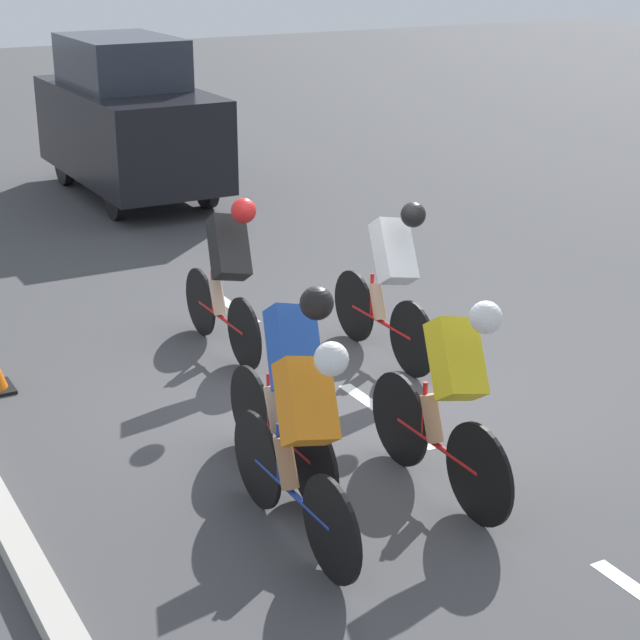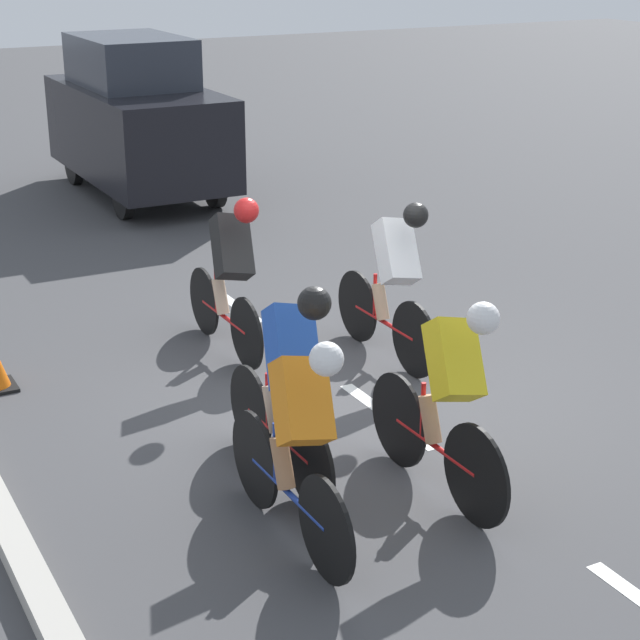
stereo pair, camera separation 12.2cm
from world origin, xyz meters
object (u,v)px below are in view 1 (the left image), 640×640
(cyclist_blue, at_px, (291,378))
(support_car, at_px, (128,119))
(cyclist_orange, at_px, (302,437))
(cyclist_yellow, at_px, (450,393))
(cyclist_white, at_px, (391,277))
(cyclist_black, at_px, (227,271))

(cyclist_blue, xyz_separation_m, support_car, (-1.99, -9.02, 0.33))
(cyclist_orange, bearing_deg, cyclist_yellow, -176.25)
(cyclist_white, distance_m, support_car, 7.38)
(cyclist_white, relative_size, cyclist_orange, 0.99)
(cyclist_orange, bearing_deg, cyclist_black, -106.40)
(cyclist_yellow, xyz_separation_m, cyclist_orange, (1.20, 0.08, -0.02))
(cyclist_blue, bearing_deg, support_car, -102.44)
(cyclist_black, xyz_separation_m, cyclist_white, (-1.23, 0.86, -0.01))
(cyclist_black, distance_m, support_car, 6.65)
(cyclist_blue, bearing_deg, cyclist_black, -104.42)
(cyclist_black, distance_m, cyclist_white, 1.51)
(cyclist_orange, bearing_deg, cyclist_blue, -112.54)
(cyclist_blue, bearing_deg, cyclist_yellow, 141.67)
(cyclist_yellow, relative_size, support_car, 0.43)
(cyclist_black, xyz_separation_m, support_car, (-1.34, -6.51, 0.33))
(support_car, bearing_deg, cyclist_yellow, 83.47)
(cyclist_orange, distance_m, support_car, 10.07)
(cyclist_yellow, relative_size, cyclist_white, 0.99)
(cyclist_black, height_order, cyclist_white, cyclist_white)
(cyclist_blue, height_order, cyclist_yellow, cyclist_blue)
(cyclist_white, bearing_deg, support_car, -90.85)
(cyclist_white, xyz_separation_m, support_car, (-0.11, -7.37, 0.34))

